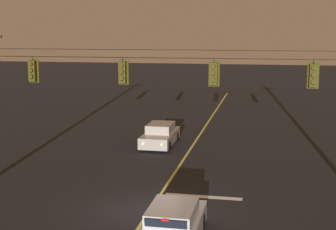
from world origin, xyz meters
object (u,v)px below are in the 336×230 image
at_px(car_waiting_near_lane, 173,226).
at_px(car_oncoming_lead, 160,135).
at_px(traffic_light_centre, 214,74).
at_px(traffic_light_leftmost, 32,71).
at_px(traffic_light_left_inner, 122,72).
at_px(traffic_light_right_inner, 313,76).

relative_size(car_waiting_near_lane, car_oncoming_lead, 0.98).
relative_size(traffic_light_centre, car_waiting_near_lane, 0.28).
distance_m(traffic_light_centre, car_waiting_near_lane, 7.31).
bearing_deg(car_waiting_near_lane, traffic_light_centre, 82.65).
distance_m(traffic_light_leftmost, traffic_light_centre, 8.42).
bearing_deg(traffic_light_left_inner, car_waiting_near_lane, -58.80).
distance_m(traffic_light_leftmost, car_waiting_near_lane, 10.60).
bearing_deg(traffic_light_left_inner, traffic_light_centre, 0.00).
distance_m(traffic_light_centre, traffic_light_right_inner, 4.13).
relative_size(traffic_light_left_inner, car_waiting_near_lane, 0.28).
xyz_separation_m(traffic_light_centre, car_oncoming_lead, (-4.26, 8.63, -4.70)).
height_order(traffic_light_leftmost, car_oncoming_lead, traffic_light_leftmost).
bearing_deg(car_oncoming_lead, traffic_light_left_inner, -88.84).
height_order(traffic_light_centre, traffic_light_right_inner, same).
distance_m(traffic_light_leftmost, car_oncoming_lead, 10.67).
xyz_separation_m(traffic_light_leftmost, car_oncoming_lead, (4.16, 8.63, -4.70)).
relative_size(traffic_light_leftmost, traffic_light_right_inner, 1.00).
height_order(traffic_light_left_inner, traffic_light_centre, same).
height_order(traffic_light_left_inner, car_waiting_near_lane, traffic_light_left_inner).
height_order(traffic_light_left_inner, car_oncoming_lead, traffic_light_left_inner).
bearing_deg(traffic_light_centre, car_waiting_near_lane, -97.35).
relative_size(traffic_light_left_inner, traffic_light_right_inner, 1.00).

